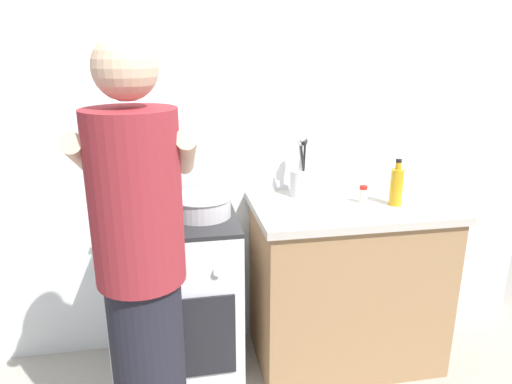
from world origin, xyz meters
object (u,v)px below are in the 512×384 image
object	(u,v)px
stove_range	(177,299)
utensil_crock	(300,179)
spice_bottle	(363,195)
pot	(141,202)
mixing_bowl	(202,205)
oil_bottle	(396,186)
person	(143,288)

from	to	relation	value
stove_range	utensil_crock	world-z (taller)	utensil_crock
spice_bottle	pot	bearing A→B (deg)	178.75
stove_range	spice_bottle	xyz separation A→B (m)	(0.96, 0.01, 0.49)
mixing_bowl	oil_bottle	bearing A→B (deg)	-1.10
pot	mixing_bowl	bearing A→B (deg)	-13.33
mixing_bowl	spice_bottle	size ratio (longest dim) A/B	3.18
pot	mixing_bowl	xyz separation A→B (m)	(0.28, -0.07, -0.01)
stove_range	oil_bottle	size ratio (longest dim) A/B	3.81
stove_range	mixing_bowl	size ratio (longest dim) A/B	3.13
pot	oil_bottle	world-z (taller)	oil_bottle
pot	utensil_crock	world-z (taller)	utensil_crock
oil_bottle	spice_bottle	bearing A→B (deg)	157.49
utensil_crock	stove_range	bearing A→B (deg)	-165.11
spice_bottle	utensil_crock	bearing A→B (deg)	149.03
mixing_bowl	person	size ratio (longest dim) A/B	0.17
mixing_bowl	person	distance (m)	0.64
spice_bottle	person	xyz separation A→B (m)	(-1.07, -0.63, -0.08)
utensil_crock	person	bearing A→B (deg)	-134.40
pot	person	xyz separation A→B (m)	(0.03, -0.65, -0.10)
mixing_bowl	stove_range	bearing A→B (deg)	165.95
pot	person	bearing A→B (deg)	-87.06
mixing_bowl	oil_bottle	size ratio (longest dim) A/B	1.22
utensil_crock	person	xyz separation A→B (m)	(-0.78, -0.80, -0.13)
pot	stove_range	bearing A→B (deg)	-12.61
spice_bottle	oil_bottle	xyz separation A→B (m)	(0.15, -0.06, 0.05)
utensil_crock	spice_bottle	size ratio (longest dim) A/B	3.52
mixing_bowl	oil_bottle	xyz separation A→B (m)	(0.97, -0.02, 0.04)
stove_range	oil_bottle	world-z (taller)	oil_bottle
mixing_bowl	person	bearing A→B (deg)	-112.93
oil_bottle	person	size ratio (longest dim) A/B	0.14
stove_range	mixing_bowl	bearing A→B (deg)	-14.05
mixing_bowl	person	xyz separation A→B (m)	(-0.25, -0.58, -0.09)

